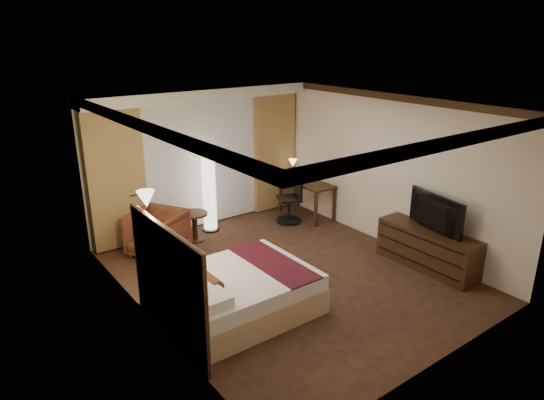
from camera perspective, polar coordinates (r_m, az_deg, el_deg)
floor at (r=7.83m, az=1.77°, el=-8.76°), size 4.50×5.50×0.01m
ceiling at (r=6.98m, az=2.00°, el=11.22°), size 4.50×5.50×0.01m
back_wall at (r=9.51m, az=-8.51°, el=4.88°), size 4.50×0.02×2.70m
left_wall at (r=6.23m, az=-14.58°, el=-3.29°), size 0.02×5.50×2.70m
right_wall at (r=8.81m, az=13.43°, el=3.41°), size 0.02×5.50×2.70m
crown_molding at (r=6.99m, az=1.99°, el=10.73°), size 4.50×5.50×0.12m
soffit at (r=9.07m, az=-8.13°, el=12.24°), size 4.50×0.50×0.20m
curtain_sheer at (r=9.47m, az=-8.25°, el=4.20°), size 2.48×0.04×2.45m
curtain_left_drape at (r=8.77m, az=-17.83°, el=2.25°), size 1.00×0.14×2.45m
curtain_right_drape at (r=10.31m, az=0.25°, el=5.63°), size 1.00×0.14×2.45m
wall_sconce at (r=6.48m, az=-14.59°, el=0.12°), size 0.24×0.24×0.24m
bed at (r=6.76m, az=-3.97°, el=-10.85°), size 1.98×1.54×0.58m
headboard at (r=6.13m, az=-12.04°, el=-9.70°), size 0.12×1.84×1.50m
armchair at (r=8.56m, az=-13.36°, el=-3.57°), size 1.10×1.12×0.86m
side_table at (r=9.06m, az=-9.06°, el=-3.09°), size 0.49×0.49×0.54m
floor_lamp at (r=9.29m, az=-7.42°, el=1.12°), size 0.34×0.34×1.62m
desk at (r=10.11m, az=4.09°, el=0.13°), size 0.55×1.24×0.75m
desk_lamp at (r=10.29m, az=2.46°, el=3.69°), size 0.18×0.18×0.34m
office_chair at (r=9.71m, az=2.02°, el=0.37°), size 0.68×0.68×1.07m
dresser at (r=8.31m, az=17.82°, el=-5.46°), size 0.50×1.70×0.66m
television at (r=8.05m, az=18.17°, el=-1.28°), size 0.85×1.22×0.15m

